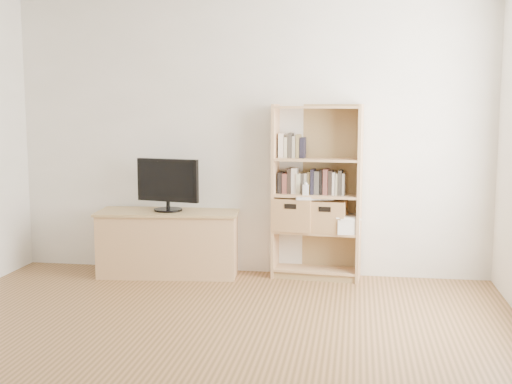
% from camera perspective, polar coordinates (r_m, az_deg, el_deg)
% --- Properties ---
extents(floor, '(4.50, 5.00, 0.01)m').
position_cam_1_polar(floor, '(3.95, -6.95, -16.03)').
color(floor, brown).
rests_on(floor, ground).
extents(back_wall, '(4.50, 0.02, 2.60)m').
position_cam_1_polar(back_wall, '(6.07, -0.65, 4.94)').
color(back_wall, silver).
rests_on(back_wall, floor).
extents(tv_stand, '(1.32, 0.61, 0.59)m').
position_cam_1_polar(tv_stand, '(6.13, -7.75, -4.60)').
color(tv_stand, tan).
rests_on(tv_stand, floor).
extents(bookshelf, '(0.82, 0.35, 1.60)m').
position_cam_1_polar(bookshelf, '(5.89, 5.43, -0.03)').
color(bookshelf, tan).
rests_on(bookshelf, floor).
extents(television, '(0.62, 0.17, 0.49)m').
position_cam_1_polar(television, '(6.04, -7.85, 0.62)').
color(television, black).
rests_on(television, tv_stand).
extents(books_row_mid, '(0.78, 0.18, 0.21)m').
position_cam_1_polar(books_row_mid, '(5.90, 5.47, 0.83)').
color(books_row_mid, black).
rests_on(books_row_mid, bookshelf).
extents(books_row_upper, '(0.41, 0.19, 0.21)m').
position_cam_1_polar(books_row_upper, '(5.90, 3.79, 4.07)').
color(books_row_upper, black).
rests_on(books_row_upper, bookshelf).
extents(baby_monitor, '(0.05, 0.04, 0.10)m').
position_cam_1_polar(baby_monitor, '(5.82, 4.44, 0.18)').
color(baby_monitor, white).
rests_on(baby_monitor, bookshelf).
extents(basket_left, '(0.40, 0.34, 0.30)m').
position_cam_1_polar(basket_left, '(5.95, 3.36, -1.93)').
color(basket_left, '#AC7E4D').
rests_on(basket_left, bookshelf).
extents(basket_right, '(0.38, 0.32, 0.29)m').
position_cam_1_polar(basket_right, '(5.91, 6.34, -2.12)').
color(basket_right, '#AC7E4D').
rests_on(basket_right, bookshelf).
extents(laptop, '(0.37, 0.29, 0.03)m').
position_cam_1_polar(laptop, '(5.89, 5.15, -0.45)').
color(laptop, silver).
rests_on(laptop, basket_left).
extents(magazine_stack, '(0.24, 0.31, 0.13)m').
position_cam_1_polar(magazine_stack, '(5.90, 8.05, -2.91)').
color(magazine_stack, silver).
rests_on(magazine_stack, bookshelf).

